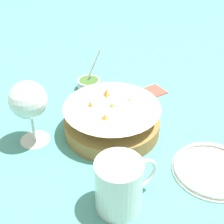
# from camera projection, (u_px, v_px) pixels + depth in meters

# --- Properties ---
(ground_plane) EXTENTS (4.00, 4.00, 0.00)m
(ground_plane) POSITION_uv_depth(u_px,v_px,m) (116.00, 120.00, 0.86)
(ground_plane) COLOR teal
(food_basket) EXTENTS (0.25, 0.25, 0.10)m
(food_basket) POSITION_uv_depth(u_px,v_px,m) (112.00, 120.00, 0.80)
(food_basket) COLOR olive
(food_basket) RESTS_ON ground_plane
(sauce_cup) EXTENTS (0.08, 0.07, 0.13)m
(sauce_cup) POSITION_uv_depth(u_px,v_px,m) (89.00, 84.00, 0.99)
(sauce_cup) COLOR #B7B7BC
(sauce_cup) RESTS_ON ground_plane
(wine_glass) EXTENTS (0.09, 0.09, 0.17)m
(wine_glass) POSITION_uv_depth(u_px,v_px,m) (28.00, 102.00, 0.73)
(wine_glass) COLOR silver
(wine_glass) RESTS_ON ground_plane
(beer_mug) EXTENTS (0.14, 0.09, 0.11)m
(beer_mug) POSITION_uv_depth(u_px,v_px,m) (119.00, 187.00, 0.60)
(beer_mug) COLOR silver
(beer_mug) RESTS_ON ground_plane
(side_plate) EXTENTS (0.18, 0.18, 0.01)m
(side_plate) POSITION_uv_depth(u_px,v_px,m) (212.00, 169.00, 0.70)
(side_plate) COLOR white
(side_plate) RESTS_ON ground_plane
(napkin) EXTENTS (0.11, 0.07, 0.01)m
(napkin) POSITION_uv_depth(u_px,v_px,m) (149.00, 93.00, 0.97)
(napkin) COLOR #DB4C3D
(napkin) RESTS_ON ground_plane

